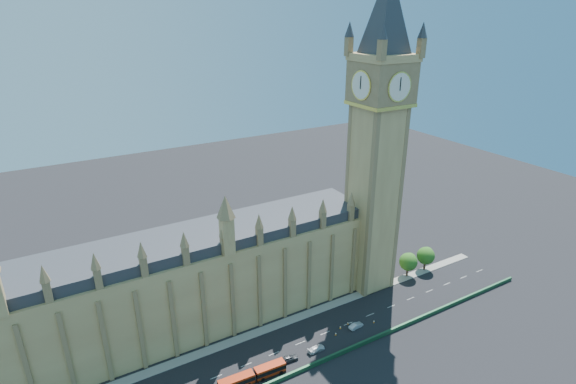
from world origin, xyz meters
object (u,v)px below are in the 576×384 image
red_bus (252,376)px  car_silver (356,326)px  car_white (316,349)px  car_grey (289,358)px

red_bus → car_silver: (33.61, 3.05, -0.78)m
red_bus → car_white: red_bus is taller
red_bus → car_grey: 11.01m
car_silver → car_white: 14.86m
car_silver → car_white: car_silver is taller
car_grey → car_silver: bearing=-81.3°
car_silver → car_white: size_ratio=0.91×
car_grey → car_silver: car_grey is taller
car_grey → car_silver: size_ratio=1.08×
red_bus → car_grey: bearing=10.2°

